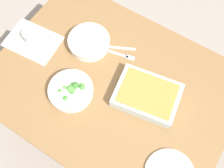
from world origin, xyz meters
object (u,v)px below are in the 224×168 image
stew_bowl (89,42)px  drink_cup (31,37)px  broccoli_bowl (71,91)px  baking_dish (147,95)px  spoon_by_stew (115,47)px  fork_on_table (122,55)px

stew_bowl → drink_cup: 0.31m
broccoli_bowl → baking_dish: 0.37m
stew_bowl → spoon_by_stew: bearing=25.8°
stew_bowl → drink_cup: (-0.27, -0.14, 0.01)m
stew_bowl → drink_cup: drink_cup is taller
stew_bowl → baking_dish: 0.42m
broccoli_bowl → drink_cup: bearing=159.6°
stew_bowl → spoon_by_stew: 0.14m
drink_cup → fork_on_table: 0.49m
baking_dish → fork_on_table: baking_dish is taller
broccoli_bowl → baking_dish: (0.32, 0.18, 0.00)m
drink_cup → baking_dish: bearing=3.7°
drink_cup → stew_bowl: bearing=28.2°
fork_on_table → stew_bowl: bearing=-167.9°
spoon_by_stew → broccoli_bowl: bearing=-96.3°
broccoli_bowl → fork_on_table: (0.09, 0.31, -0.03)m
broccoli_bowl → fork_on_table: 0.33m
broccoli_bowl → stew_bowl: bearing=107.2°
broccoli_bowl → spoon_by_stew: 0.34m
drink_cup → spoon_by_stew: 0.44m
fork_on_table → drink_cup: bearing=-157.8°
baking_dish → fork_on_table: size_ratio=1.89×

